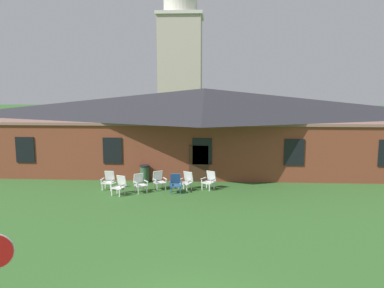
% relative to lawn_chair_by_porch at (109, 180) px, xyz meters
% --- Properties ---
extents(brick_building, '(26.76, 10.40, 5.26)m').
position_rel_lawn_chair_by_porch_xyz_m(brick_building, '(4.91, 6.90, 2.18)').
color(brick_building, brown).
rests_on(brick_building, ground).
extents(dome_tower, '(5.18, 5.18, 19.15)m').
position_rel_lawn_chair_by_porch_xyz_m(dome_tower, '(1.70, 25.74, 8.25)').
color(dome_tower, '#BCB29E').
rests_on(dome_tower, ground).
extents(lawn_chair_by_porch, '(0.68, 0.71, 0.96)m').
position_rel_lawn_chair_by_porch_xyz_m(lawn_chair_by_porch, '(0.00, 0.00, 0.00)').
color(lawn_chair_by_porch, white).
rests_on(lawn_chair_by_porch, ground).
extents(lawn_chair_near_door, '(0.78, 0.83, 0.96)m').
position_rel_lawn_chair_by_porch_xyz_m(lawn_chair_near_door, '(0.84, -1.00, 0.00)').
color(lawn_chair_near_door, silver).
rests_on(lawn_chair_near_door, ground).
extents(lawn_chair_left_end, '(0.85, 0.87, 0.96)m').
position_rel_lawn_chair_by_porch_xyz_m(lawn_chair_left_end, '(1.77, -0.49, 0.00)').
color(lawn_chair_left_end, white).
rests_on(lawn_chair_left_end, ground).
extents(lawn_chair_middle, '(0.83, 0.86, 0.96)m').
position_rel_lawn_chair_by_porch_xyz_m(lawn_chair_middle, '(2.67, 0.16, 0.00)').
color(lawn_chair_middle, white).
rests_on(lawn_chair_middle, ground).
extents(lawn_chair_right_end, '(0.70, 0.73, 0.96)m').
position_rel_lawn_chair_by_porch_xyz_m(lawn_chair_right_end, '(3.61, -0.43, 0.00)').
color(lawn_chair_right_end, '#2D5693').
rests_on(lawn_chair_right_end, ground).
extents(lawn_chair_far_side, '(0.82, 0.85, 0.96)m').
position_rel_lawn_chair_by_porch_xyz_m(lawn_chair_far_side, '(4.15, 0.08, 0.00)').
color(lawn_chair_far_side, white).
rests_on(lawn_chair_far_side, ground).
extents(lawn_chair_under_eave, '(0.84, 0.87, 0.96)m').
position_rel_lawn_chair_by_porch_xyz_m(lawn_chair_under_eave, '(5.34, 0.30, 0.00)').
color(lawn_chair_under_eave, white).
rests_on(lawn_chair_under_eave, ground).
extents(trash_bin, '(0.56, 0.56, 0.98)m').
position_rel_lawn_chair_by_porch_xyz_m(trash_bin, '(1.65, 1.60, -0.00)').
color(trash_bin, '#335638').
rests_on(trash_bin, ground).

